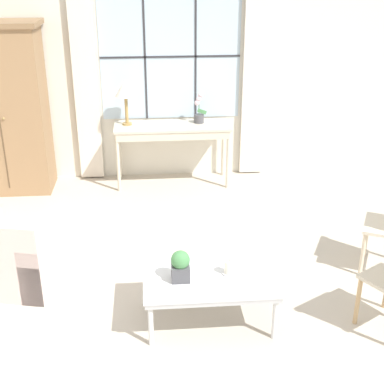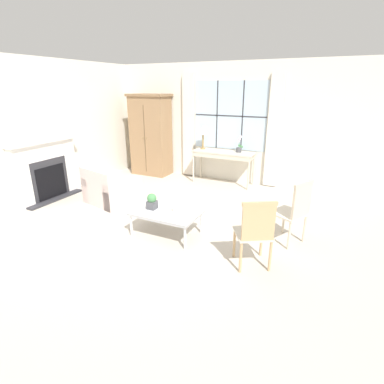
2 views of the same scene
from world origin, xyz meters
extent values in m
plane|color=#BCB2A3|center=(0.00, 0.00, 0.00)|extent=(14.00, 14.00, 0.00)
cube|color=silver|center=(0.00, 3.03, 1.40)|extent=(7.20, 0.06, 2.80)
cube|color=silver|center=(0.00, 3.00, 1.59)|extent=(1.77, 0.01, 1.58)
cube|color=#2D2D33|center=(-0.32, 2.99, 1.59)|extent=(0.02, 0.02, 1.58)
cube|color=#2D2D33|center=(0.32, 2.99, 1.59)|extent=(0.02, 0.02, 1.58)
cube|color=#2D2D33|center=(0.00, 2.99, 1.59)|extent=(1.77, 0.02, 0.02)
cube|color=silver|center=(-1.08, 2.95, 1.29)|extent=(0.30, 0.06, 2.53)
cube|color=silver|center=(1.08, 2.95, 1.29)|extent=(0.30, 0.06, 2.53)
cube|color=silver|center=(-3.03, 0.60, 1.40)|extent=(0.06, 7.20, 2.80)
cube|color=#2D2D33|center=(-2.83, 0.07, 0.02)|extent=(0.34, 1.28, 0.04)
cube|color=white|center=(-2.91, 0.07, 0.60)|extent=(0.18, 1.42, 1.19)
cube|color=white|center=(-2.88, 0.07, 1.21)|extent=(0.24, 1.50, 0.04)
cube|color=black|center=(-2.81, 0.07, 0.39)|extent=(0.02, 0.68, 0.66)
cube|color=#2D2D33|center=(-2.82, 0.07, 0.45)|extent=(0.01, 0.84, 0.82)
cube|color=white|center=(-2.98, 0.07, 1.66)|extent=(0.04, 1.24, 0.89)
cube|color=silver|center=(-2.96, 0.07, 1.66)|extent=(0.01, 1.16, 0.81)
cube|color=#93704C|center=(-2.04, 2.67, 1.01)|extent=(0.98, 0.56, 2.02)
cube|color=olive|center=(-2.04, 2.67, 2.05)|extent=(1.06, 0.62, 0.06)
cube|color=brown|center=(-2.04, 2.38, 0.97)|extent=(0.01, 0.01, 1.69)
sphere|color=#997F4C|center=(-2.09, 2.38, 1.01)|extent=(0.03, 0.03, 0.03)
sphere|color=#997F4C|center=(-1.99, 2.38, 1.01)|extent=(0.03, 0.03, 0.03)
cube|color=beige|center=(-0.01, 2.68, 0.78)|extent=(1.47, 0.51, 0.03)
cube|color=beige|center=(-0.01, 2.68, 0.71)|extent=(1.41, 0.49, 0.10)
cylinder|color=beige|center=(-0.70, 2.47, 0.38)|extent=(0.04, 0.04, 0.76)
cylinder|color=beige|center=(0.69, 2.47, 0.38)|extent=(0.04, 0.04, 0.76)
cylinder|color=beige|center=(-0.70, 2.90, 0.38)|extent=(0.04, 0.04, 0.76)
cylinder|color=beige|center=(0.69, 2.90, 0.38)|extent=(0.04, 0.04, 0.76)
cylinder|color=#9E7F47|center=(-0.57, 2.74, 0.80)|extent=(0.12, 0.12, 0.02)
cylinder|color=#9E7F47|center=(-0.57, 2.74, 0.99)|extent=(0.04, 0.04, 0.34)
cone|color=white|center=(-0.57, 2.74, 1.26)|extent=(0.26, 0.26, 0.21)
cylinder|color=#4C4C51|center=(0.34, 2.75, 0.85)|extent=(0.13, 0.13, 0.11)
cylinder|color=#47844C|center=(0.34, 2.75, 1.04)|extent=(0.01, 0.01, 0.28)
cube|color=#47844C|center=(0.38, 2.75, 0.94)|extent=(0.12, 0.02, 0.08)
sphere|color=silver|center=(0.32, 2.76, 1.05)|extent=(0.07, 0.07, 0.07)
sphere|color=silver|center=(0.34, 2.76, 1.10)|extent=(0.07, 0.07, 0.07)
sphere|color=silver|center=(0.36, 2.76, 1.15)|extent=(0.07, 0.07, 0.07)
cube|color=beige|center=(-1.60, 0.51, 0.19)|extent=(1.08, 1.00, 0.38)
cube|color=beige|center=(-1.67, 0.19, 0.56)|extent=(0.93, 0.36, 0.36)
cube|color=beige|center=(-1.95, 0.59, 0.26)|extent=(0.38, 0.84, 0.52)
cube|color=beige|center=(-1.25, 0.43, 0.26)|extent=(0.38, 0.84, 0.52)
cube|color=beige|center=(1.89, 0.37, 0.45)|extent=(0.59, 0.59, 0.03)
cube|color=beige|center=(2.07, 0.28, 0.71)|extent=(0.21, 0.38, 0.48)
cube|color=beige|center=(2.07, 0.28, 0.97)|extent=(0.23, 0.40, 0.05)
cylinder|color=beige|center=(1.63, 0.29, 0.22)|extent=(0.04, 0.04, 0.44)
cylinder|color=beige|center=(1.80, 0.63, 0.22)|extent=(0.04, 0.04, 0.44)
cylinder|color=beige|center=(1.97, 0.12, 0.22)|extent=(0.04, 0.04, 0.44)
cylinder|color=beige|center=(2.14, 0.45, 0.22)|extent=(0.04, 0.04, 0.44)
cube|color=beige|center=(1.58, -0.48, 0.45)|extent=(0.60, 0.60, 0.03)
cube|color=tan|center=(1.68, -0.65, 0.69)|extent=(0.37, 0.24, 0.46)
cube|color=tan|center=(1.68, -0.65, 0.94)|extent=(0.39, 0.25, 0.05)
cylinder|color=tan|center=(1.32, -0.42, 0.22)|extent=(0.04, 0.04, 0.43)
cylinder|color=tan|center=(1.65, -0.22, 0.22)|extent=(0.04, 0.04, 0.43)
cylinder|color=tan|center=(1.51, -0.74, 0.22)|extent=(0.04, 0.04, 0.43)
cylinder|color=tan|center=(1.84, -0.55, 0.22)|extent=(0.04, 0.04, 0.43)
cube|color=silver|center=(0.14, -0.25, 0.41)|extent=(1.06, 0.67, 0.03)
cube|color=#B1B3B8|center=(0.14, -0.25, 0.37)|extent=(1.04, 0.66, 0.04)
cylinder|color=silver|center=(-0.34, -0.54, 0.20)|extent=(0.04, 0.04, 0.39)
cylinder|color=silver|center=(0.62, -0.54, 0.20)|extent=(0.04, 0.04, 0.39)
cylinder|color=silver|center=(-0.34, 0.04, 0.20)|extent=(0.04, 0.04, 0.39)
cylinder|color=silver|center=(0.62, 0.04, 0.20)|extent=(0.04, 0.04, 0.39)
cube|color=#4C4C51|center=(-0.09, -0.29, 0.48)|extent=(0.14, 0.14, 0.13)
sphere|color=#47844C|center=(-0.09, -0.29, 0.59)|extent=(0.15, 0.15, 0.15)
cylinder|color=silver|center=(0.30, -0.24, 0.42)|extent=(0.12, 0.12, 0.01)
cylinder|color=white|center=(0.30, -0.24, 0.48)|extent=(0.08, 0.08, 0.11)
cylinder|color=black|center=(0.30, -0.24, 0.54)|extent=(0.00, 0.00, 0.01)
camera|label=1|loc=(-0.30, -3.85, 2.74)|focal=50.00mm
camera|label=2|loc=(2.40, -3.96, 2.25)|focal=28.00mm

